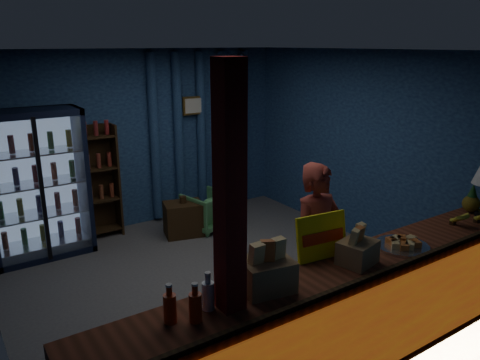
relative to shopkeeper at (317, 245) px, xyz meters
name	(u,v)px	position (x,y,z in m)	size (l,w,h in m)	color
ground	(219,278)	(-0.35, 1.25, -0.81)	(4.60, 4.60, 0.00)	#515154
room_walls	(217,149)	(-0.35, 1.25, 0.76)	(4.60, 4.60, 4.60)	navy
counter	(338,320)	(-0.35, -0.66, -0.33)	(4.40, 0.57, 0.99)	brown
support_post	(230,260)	(-1.40, -0.65, 0.49)	(0.16, 0.16, 2.60)	maroon
beverage_cooler	(36,185)	(-1.90, 3.17, 0.12)	(1.20, 0.62, 1.90)	black
bottle_shelf	(99,182)	(-1.05, 3.31, -0.01)	(0.50, 0.28, 1.60)	#362511
curtain_folds	(201,133)	(0.65, 3.39, 0.49)	(1.74, 0.14, 2.50)	navy
framed_picture	(194,106)	(0.50, 3.35, 0.94)	(0.36, 0.04, 0.28)	#B57D2D
shopkeeper	(317,245)	(0.00, 0.00, 0.00)	(0.59, 0.39, 1.62)	#9B362A
green_chair	(207,210)	(0.32, 2.69, -0.53)	(0.60, 0.61, 0.56)	#4E9D58
side_table	(184,219)	(-0.08, 2.66, -0.56)	(0.62, 0.51, 0.58)	#362511
yellow_sign	(322,237)	(-0.37, -0.43, 0.33)	(0.48, 0.15, 0.38)	yellow
soda_bottles	(191,302)	(-1.68, -0.61, 0.25)	(0.37, 0.16, 0.27)	red
snack_box_left	(267,272)	(-1.06, -0.59, 0.28)	(0.41, 0.36, 0.39)	tan
snack_box_centre	(358,251)	(-0.19, -0.67, 0.25)	(0.35, 0.31, 0.32)	tan
pastry_tray	(402,245)	(0.37, -0.68, 0.17)	(0.47, 0.47, 0.08)	silver
pineapple	(472,201)	(1.70, -0.51, 0.27)	(0.18, 0.18, 0.31)	olive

